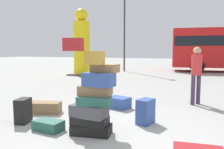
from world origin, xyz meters
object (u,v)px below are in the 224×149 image
at_px(suitcase_brown_left_side, 45,107).
at_px(suitcase_navy_right_side, 145,111).
at_px(suitcase_tower, 93,100).
at_px(suitcase_navy_foreground_near, 118,103).
at_px(suitcase_black_white_trunk, 23,111).
at_px(suitcase_teal_foreground_far, 48,125).
at_px(person_bearded_onlooker, 196,70).
at_px(lamp_post, 125,11).
at_px(yellow_dummy_statue, 82,46).

distance_m(suitcase_brown_left_side, suitcase_navy_right_side, 2.57).
relative_size(suitcase_tower, suitcase_navy_foreground_near, 3.01).
bearing_deg(suitcase_black_white_trunk, suitcase_teal_foreground_far, -29.22).
relative_size(suitcase_navy_right_side, person_bearded_onlooker, 0.32).
xyz_separation_m(suitcase_tower, suitcase_navy_foreground_near, (-0.23, 2.03, -0.52)).
xyz_separation_m(suitcase_black_white_trunk, lamp_post, (-1.85, 12.44, 4.21)).
bearing_deg(yellow_dummy_statue, lamp_post, 64.78).
bearing_deg(suitcase_brown_left_side, suitcase_black_white_trunk, -103.63).
height_order(suitcase_black_white_trunk, suitcase_navy_right_side, suitcase_navy_right_side).
distance_m(suitcase_navy_foreground_near, suitcase_navy_right_side, 1.46).
distance_m(suitcase_black_white_trunk, person_bearded_onlooker, 4.78).
bearing_deg(suitcase_navy_foreground_near, suitcase_teal_foreground_far, -89.95).
xyz_separation_m(suitcase_teal_foreground_far, suitcase_navy_foreground_near, (0.69, 2.18, 0.05)).
relative_size(suitcase_black_white_trunk, lamp_post, 0.08).
bearing_deg(lamp_post, suitcase_teal_foreground_far, -78.09).
distance_m(suitcase_navy_foreground_near, lamp_post, 11.80).
xyz_separation_m(suitcase_brown_left_side, yellow_dummy_statue, (-3.45, 8.09, 1.71)).
height_order(suitcase_brown_left_side, suitcase_navy_right_side, suitcase_navy_right_side).
relative_size(suitcase_teal_foreground_far, suitcase_navy_foreground_near, 0.97).
xyz_separation_m(suitcase_tower, suitcase_black_white_trunk, (-1.73, 0.05, -0.40)).
xyz_separation_m(suitcase_navy_right_side, lamp_post, (-4.36, 11.51, 4.20)).
height_order(suitcase_tower, suitcase_teal_foreground_far, suitcase_tower).
bearing_deg(yellow_dummy_statue, suitcase_navy_right_side, -52.97).
bearing_deg(suitcase_teal_foreground_far, person_bearded_onlooker, 57.01).
xyz_separation_m(suitcase_navy_right_side, yellow_dummy_statue, (-6.02, 7.98, 1.58)).
distance_m(suitcase_teal_foreground_far, suitcase_brown_left_side, 1.34).
xyz_separation_m(suitcase_brown_left_side, suitcase_navy_foreground_near, (1.56, 1.16, 0.01)).
bearing_deg(suitcase_teal_foreground_far, suitcase_black_white_trunk, 171.33).
xyz_separation_m(suitcase_navy_right_side, person_bearded_onlooker, (0.96, 2.28, 0.74)).
bearing_deg(suitcase_navy_foreground_near, yellow_dummy_statue, 143.54).
relative_size(suitcase_black_white_trunk, yellow_dummy_statue, 0.13).
bearing_deg(yellow_dummy_statue, suitcase_brown_left_side, -66.89).
distance_m(suitcase_teal_foreground_far, lamp_post, 13.63).
relative_size(suitcase_black_white_trunk, suitcase_navy_right_side, 0.99).
height_order(suitcase_navy_right_side, person_bearded_onlooker, person_bearded_onlooker).
xyz_separation_m(suitcase_tower, suitcase_brown_left_side, (-1.79, 0.87, -0.53)).
relative_size(suitcase_brown_left_side, yellow_dummy_statue, 0.18).
height_order(suitcase_teal_foreground_far, lamp_post, lamp_post).
xyz_separation_m(suitcase_teal_foreground_far, person_bearded_onlooker, (2.65, 3.41, 0.91)).
xyz_separation_m(suitcase_tower, person_bearded_onlooker, (1.73, 3.26, 0.34)).
height_order(suitcase_teal_foreground_far, suitcase_navy_right_side, suitcase_navy_right_side).
bearing_deg(suitcase_black_white_trunk, lamp_post, 82.81).
xyz_separation_m(suitcase_brown_left_side, person_bearded_onlooker, (3.52, 2.39, 0.87)).
height_order(suitcase_navy_foreground_near, suitcase_navy_right_side, suitcase_navy_right_side).
bearing_deg(suitcase_navy_right_side, lamp_post, 126.96).
bearing_deg(suitcase_navy_foreground_near, person_bearded_onlooker, 49.80).
distance_m(suitcase_brown_left_side, suitcase_black_white_trunk, 0.84).
height_order(suitcase_teal_foreground_far, yellow_dummy_statue, yellow_dummy_statue).
relative_size(suitcase_tower, suitcase_teal_foreground_far, 3.09).
bearing_deg(suitcase_tower, yellow_dummy_statue, 120.33).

